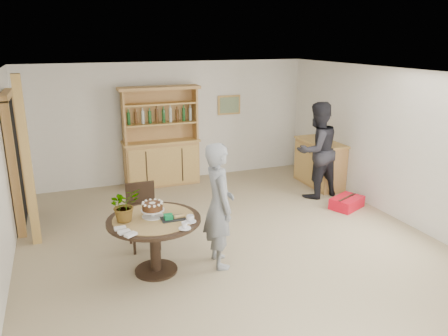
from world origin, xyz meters
TOP-DOWN VIEW (x-y plane):
  - ground at (0.00, 0.00)m, footprint 7.00×7.00m
  - room_shell at (0.00, 0.01)m, footprint 6.04×7.04m
  - doorway at (-2.93, 2.00)m, footprint 0.13×1.10m
  - pine_post at (-2.70, 1.20)m, footprint 0.12×0.12m
  - hutch at (-0.30, 3.24)m, footprint 1.62×0.54m
  - sideboard at (2.74, 2.00)m, footprint 0.54×1.26m
  - dining_table at (-1.21, -0.27)m, footprint 1.20×1.20m
  - dining_chair at (-1.21, 0.56)m, footprint 0.42×0.42m
  - birthday_cake at (-1.21, -0.22)m, footprint 0.30×0.30m
  - flower_vase at (-1.56, -0.22)m, footprint 0.47×0.44m
  - gift_tray at (-1.00, -0.40)m, footprint 0.30×0.20m
  - coffee_cup_a at (-0.81, -0.55)m, footprint 0.15×0.15m
  - coffee_cup_b at (-0.93, -0.72)m, footprint 0.15×0.15m
  - napkins at (-1.62, -0.59)m, footprint 0.24×0.33m
  - teen_boy at (-0.36, -0.37)m, footprint 0.45×0.65m
  - adult_person at (2.29, 1.45)m, footprint 1.00×0.84m
  - red_suitcase at (2.50, 0.70)m, footprint 0.71×0.61m

SIDE VIEW (x-z plane):
  - ground at x=0.00m, z-range 0.00..0.00m
  - red_suitcase at x=2.50m, z-range 0.00..0.21m
  - sideboard at x=2.74m, z-range 0.00..0.94m
  - dining_chair at x=-1.21m, z-range 0.06..1.01m
  - dining_table at x=-1.21m, z-range 0.22..0.98m
  - hutch at x=-0.30m, z-range -0.33..1.71m
  - napkins at x=-1.62m, z-range 0.76..0.79m
  - gift_tray at x=-1.00m, z-range 0.75..0.83m
  - coffee_cup_b at x=-0.93m, z-range 0.75..0.84m
  - coffee_cup_a at x=-0.81m, z-range 0.76..0.84m
  - teen_boy at x=-0.36m, z-range 0.00..1.69m
  - birthday_cake at x=-1.21m, z-range 0.78..0.98m
  - adult_person at x=2.29m, z-range 0.00..1.84m
  - flower_vase at x=-1.56m, z-range 0.76..1.18m
  - doorway at x=-2.93m, z-range 0.02..2.20m
  - pine_post at x=-2.70m, z-range 0.00..2.50m
  - room_shell at x=0.00m, z-range 0.48..3.00m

